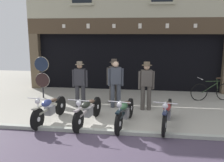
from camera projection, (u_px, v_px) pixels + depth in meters
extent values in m
cube|color=#A29E92|center=(126.00, 92.00, 11.52)|extent=(21.27, 10.00, 0.08)
cube|color=#A2A69B|center=(112.00, 133.00, 6.73)|extent=(21.27, 0.16, 0.18)
cube|color=black|center=(130.00, 58.00, 13.49)|extent=(8.53, 4.00, 2.60)
cube|color=brown|center=(36.00, 61.00, 12.02)|extent=(0.44, 0.36, 2.60)
cube|color=black|center=(128.00, 59.00, 11.77)|extent=(8.16, 0.03, 2.18)
cube|color=#483725|center=(127.00, 26.00, 11.05)|extent=(9.27, 0.24, 0.70)
cube|color=silver|center=(64.00, 26.00, 11.30)|extent=(0.14, 0.03, 0.16)
cube|color=silver|center=(88.00, 26.00, 11.15)|extent=(0.14, 0.03, 0.21)
cube|color=silver|center=(114.00, 26.00, 10.99)|extent=(0.14, 0.03, 0.18)
cube|color=silver|center=(140.00, 26.00, 10.84)|extent=(0.14, 0.03, 0.22)
cube|color=silver|center=(167.00, 26.00, 10.69)|extent=(0.14, 0.03, 0.20)
cube|color=silver|center=(195.00, 26.00, 10.53)|extent=(0.14, 0.03, 0.17)
cube|color=#ADA98B|center=(82.00, 4.00, 10.97)|extent=(1.10, 0.12, 0.10)
cube|color=#ADA98B|center=(162.00, 3.00, 10.50)|extent=(1.10, 0.12, 0.10)
cylinder|color=black|center=(37.00, 119.00, 6.95)|extent=(0.16, 0.63, 0.62)
cylinder|color=silver|center=(37.00, 119.00, 6.95)|extent=(0.12, 0.15, 0.14)
cylinder|color=black|center=(60.00, 105.00, 8.23)|extent=(0.17, 0.63, 0.62)
cylinder|color=silver|center=(60.00, 105.00, 8.23)|extent=(0.13, 0.15, 0.14)
cube|color=gray|center=(50.00, 108.00, 7.56)|extent=(0.25, 1.25, 0.07)
cube|color=slate|center=(50.00, 110.00, 7.58)|extent=(0.24, 0.35, 0.26)
ellipsoid|color=navy|center=(47.00, 103.00, 7.37)|extent=(0.28, 0.49, 0.20)
ellipsoid|color=#38281E|center=(53.00, 100.00, 7.76)|extent=(0.24, 0.33, 0.10)
cube|color=gray|center=(37.00, 108.00, 6.88)|extent=(0.15, 0.37, 0.04)
sphere|color=silver|center=(38.00, 101.00, 6.90)|extent=(0.15, 0.15, 0.15)
cylinder|color=silver|center=(37.00, 99.00, 6.89)|extent=(0.62, 0.11, 0.02)
cylinder|color=silver|center=(38.00, 109.00, 6.93)|extent=(0.07, 0.23, 0.62)
cylinder|color=black|center=(78.00, 122.00, 6.75)|extent=(0.17, 0.63, 0.63)
cylinder|color=silver|center=(78.00, 122.00, 6.75)|extent=(0.12, 0.15, 0.14)
cylinder|color=black|center=(97.00, 107.00, 8.09)|extent=(0.18, 0.63, 0.63)
cylinder|color=silver|center=(97.00, 107.00, 8.09)|extent=(0.13, 0.15, 0.14)
cube|color=gray|center=(88.00, 110.00, 7.40)|extent=(0.28, 1.31, 0.07)
cube|color=slate|center=(88.00, 112.00, 7.41)|extent=(0.25, 0.35, 0.26)
ellipsoid|color=black|center=(86.00, 105.00, 7.20)|extent=(0.29, 0.49, 0.20)
ellipsoid|color=#38281E|center=(91.00, 101.00, 7.61)|extent=(0.25, 0.33, 0.10)
cube|color=gray|center=(78.00, 110.00, 6.69)|extent=(0.16, 0.37, 0.04)
sphere|color=silver|center=(79.00, 103.00, 6.71)|extent=(0.15, 0.15, 0.15)
cylinder|color=silver|center=(78.00, 100.00, 6.70)|extent=(0.62, 0.12, 0.02)
cylinder|color=silver|center=(78.00, 111.00, 6.73)|extent=(0.07, 0.24, 0.62)
cylinder|color=black|center=(119.00, 124.00, 6.61)|extent=(0.17, 0.63, 0.63)
cylinder|color=silver|center=(119.00, 124.00, 6.61)|extent=(0.12, 0.15, 0.14)
cylinder|color=black|center=(130.00, 108.00, 7.94)|extent=(0.18, 0.63, 0.63)
cylinder|color=silver|center=(130.00, 108.00, 7.94)|extent=(0.13, 0.15, 0.14)
cube|color=black|center=(125.00, 111.00, 7.25)|extent=(0.27, 1.30, 0.07)
cube|color=slate|center=(125.00, 113.00, 7.26)|extent=(0.25, 0.35, 0.26)
ellipsoid|color=#2B5133|center=(124.00, 106.00, 7.05)|extent=(0.29, 0.49, 0.20)
ellipsoid|color=#38281E|center=(127.00, 103.00, 7.45)|extent=(0.24, 0.33, 0.10)
cube|color=black|center=(119.00, 112.00, 6.54)|extent=(0.15, 0.37, 0.04)
sphere|color=silver|center=(119.00, 105.00, 6.57)|extent=(0.15, 0.15, 0.15)
cylinder|color=silver|center=(119.00, 102.00, 6.55)|extent=(0.62, 0.12, 0.02)
cylinder|color=silver|center=(119.00, 113.00, 6.59)|extent=(0.08, 0.26, 0.61)
cylinder|color=black|center=(164.00, 125.00, 6.50)|extent=(0.18, 0.64, 0.64)
cylinder|color=silver|center=(164.00, 125.00, 6.50)|extent=(0.12, 0.16, 0.14)
cylinder|color=black|center=(169.00, 109.00, 7.85)|extent=(0.19, 0.64, 0.64)
cylinder|color=silver|center=(169.00, 109.00, 7.85)|extent=(0.13, 0.16, 0.14)
cube|color=#222B47|center=(167.00, 112.00, 7.15)|extent=(0.30, 1.32, 0.07)
cube|color=slate|center=(167.00, 114.00, 7.17)|extent=(0.25, 0.35, 0.26)
ellipsoid|color=maroon|center=(167.00, 107.00, 6.95)|extent=(0.30, 0.49, 0.20)
ellipsoid|color=#38281E|center=(168.00, 104.00, 7.36)|extent=(0.25, 0.33, 0.10)
cube|color=#222B47|center=(165.00, 113.00, 6.43)|extent=(0.16, 0.37, 0.04)
sphere|color=silver|center=(165.00, 106.00, 6.46)|extent=(0.15, 0.15, 0.15)
cylinder|color=silver|center=(165.00, 103.00, 6.44)|extent=(0.61, 0.13, 0.02)
cylinder|color=silver|center=(165.00, 114.00, 6.48)|extent=(0.08, 0.25, 0.62)
cylinder|color=#2D2D33|center=(83.00, 96.00, 9.04)|extent=(0.15, 0.15, 0.83)
cylinder|color=#2D2D33|center=(77.00, 96.00, 9.07)|extent=(0.15, 0.15, 0.83)
cube|color=#2D2D33|center=(80.00, 77.00, 8.92)|extent=(0.39, 0.23, 0.60)
cube|color=silver|center=(81.00, 75.00, 9.02)|extent=(0.14, 0.02, 0.33)
cube|color=navy|center=(81.00, 75.00, 9.03)|extent=(0.05, 0.01, 0.31)
cylinder|color=#2D2D33|center=(86.00, 79.00, 8.90)|extent=(0.09, 0.09, 0.62)
cylinder|color=#2D2D33|center=(74.00, 78.00, 8.95)|extent=(0.09, 0.09, 0.62)
sphere|color=tan|center=(80.00, 66.00, 8.84)|extent=(0.19, 0.19, 0.19)
cylinder|color=#7F705B|center=(80.00, 64.00, 8.83)|extent=(0.33, 0.33, 0.01)
cylinder|color=#7F705B|center=(79.00, 63.00, 8.82)|extent=(0.20, 0.20, 0.11)
cylinder|color=#47423D|center=(117.00, 92.00, 9.59)|extent=(0.15, 0.15, 0.85)
cylinder|color=#47423D|center=(111.00, 92.00, 9.58)|extent=(0.15, 0.15, 0.85)
cube|color=#47423D|center=(114.00, 74.00, 9.44)|extent=(0.41, 0.29, 0.58)
cube|color=silver|center=(114.00, 72.00, 9.54)|extent=(0.14, 0.05, 0.33)
cube|color=black|center=(114.00, 72.00, 9.56)|extent=(0.05, 0.02, 0.30)
cylinder|color=#47423D|center=(120.00, 76.00, 9.47)|extent=(0.09, 0.09, 0.66)
cylinder|color=#47423D|center=(108.00, 76.00, 9.45)|extent=(0.09, 0.09, 0.66)
sphere|color=tan|center=(114.00, 64.00, 9.36)|extent=(0.20, 0.20, 0.20)
cylinder|color=#4C4238|center=(114.00, 62.00, 9.35)|extent=(0.35, 0.35, 0.01)
cylinder|color=#4C4238|center=(114.00, 61.00, 9.34)|extent=(0.21, 0.21, 0.11)
cylinder|color=#47423D|center=(149.00, 98.00, 8.70)|extent=(0.15, 0.15, 0.88)
cylinder|color=#47423D|center=(143.00, 98.00, 8.70)|extent=(0.15, 0.15, 0.88)
cube|color=#47423D|center=(146.00, 78.00, 8.56)|extent=(0.41, 0.27, 0.55)
cube|color=white|center=(146.00, 76.00, 8.66)|extent=(0.14, 0.04, 0.31)
cube|color=brown|center=(146.00, 76.00, 8.68)|extent=(0.05, 0.02, 0.29)
cylinder|color=#47423D|center=(153.00, 80.00, 8.58)|extent=(0.09, 0.09, 0.63)
cylinder|color=#47423D|center=(140.00, 80.00, 8.58)|extent=(0.09, 0.09, 0.63)
sphere|color=tan|center=(147.00, 67.00, 8.48)|extent=(0.20, 0.20, 0.20)
cylinder|color=brown|center=(147.00, 65.00, 8.47)|extent=(0.35, 0.35, 0.01)
cylinder|color=brown|center=(147.00, 64.00, 8.46)|extent=(0.21, 0.21, 0.11)
cylinder|color=#3D424C|center=(119.00, 95.00, 9.00)|extent=(0.15, 0.15, 0.89)
cylinder|color=#3D424C|center=(113.00, 95.00, 8.99)|extent=(0.15, 0.15, 0.89)
cube|color=#3D424C|center=(116.00, 76.00, 8.85)|extent=(0.41, 0.28, 0.59)
cube|color=silver|center=(116.00, 73.00, 8.95)|extent=(0.14, 0.04, 0.33)
cube|color=#47234C|center=(116.00, 73.00, 8.96)|extent=(0.05, 0.02, 0.31)
cylinder|color=#3D424C|center=(122.00, 77.00, 8.87)|extent=(0.09, 0.09, 0.63)
cylinder|color=#3D424C|center=(109.00, 77.00, 8.85)|extent=(0.09, 0.09, 0.63)
sphere|color=beige|center=(116.00, 64.00, 8.77)|extent=(0.21, 0.21, 0.21)
cylinder|color=#232328|center=(42.00, 77.00, 10.21)|extent=(0.06, 0.06, 1.71)
cylinder|color=#192338|center=(41.00, 64.00, 10.08)|extent=(0.59, 0.03, 0.59)
torus|color=beige|center=(42.00, 64.00, 10.10)|extent=(0.61, 0.04, 0.61)
cylinder|color=black|center=(42.00, 80.00, 10.22)|extent=(0.59, 0.03, 0.59)
torus|color=silver|center=(43.00, 80.00, 10.23)|extent=(0.61, 0.04, 0.61)
cube|color=silver|center=(166.00, 54.00, 11.33)|extent=(0.73, 0.02, 1.02)
cube|color=#232328|center=(166.00, 45.00, 11.24)|extent=(0.73, 0.01, 0.20)
cube|color=beige|center=(193.00, 57.00, 11.20)|extent=(0.72, 0.02, 0.95)
cube|color=#1E3323|center=(193.00, 49.00, 11.11)|extent=(0.72, 0.01, 0.20)
torus|color=black|center=(199.00, 92.00, 9.90)|extent=(0.70, 0.19, 0.70)
cylinder|color=#23381E|center=(210.00, 88.00, 9.90)|extent=(0.64, 0.17, 0.43)
cylinder|color=#23381E|center=(213.00, 81.00, 9.86)|extent=(0.58, 0.15, 0.03)
cylinder|color=#23381E|center=(217.00, 85.00, 9.90)|extent=(0.10, 0.05, 0.52)
ellipsoid|color=#332319|center=(219.00, 78.00, 9.85)|extent=(0.26, 0.17, 0.06)
cylinder|color=silver|center=(200.00, 78.00, 9.79)|extent=(0.13, 0.49, 0.02)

